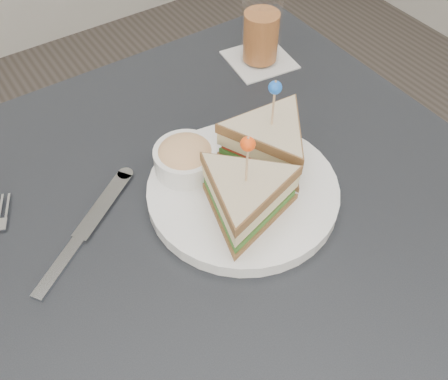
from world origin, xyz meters
TOP-DOWN VIEW (x-y plane):
  - table at (0.00, 0.00)m, footprint 0.80×0.80m
  - plate_meal at (0.06, 0.02)m, footprint 0.32×0.31m
  - cutlery_knife at (-0.16, 0.08)m, footprint 0.19×0.14m
  - drink_set at (0.25, 0.26)m, footprint 0.12×0.12m

SIDE VIEW (x-z plane):
  - table at x=0.00m, z-range 0.30..1.05m
  - cutlery_knife at x=-0.16m, z-range 0.75..0.76m
  - plate_meal at x=0.06m, z-range 0.72..0.87m
  - drink_set at x=0.25m, z-range 0.74..0.88m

